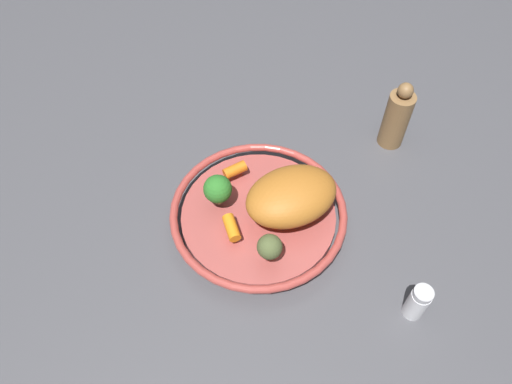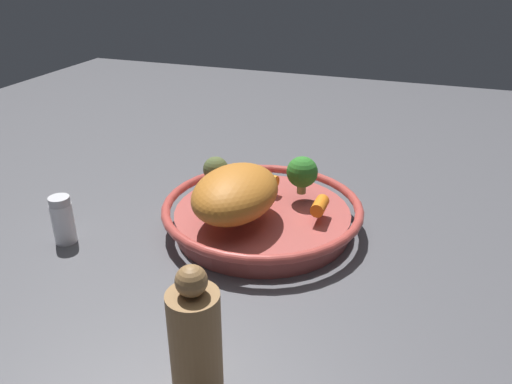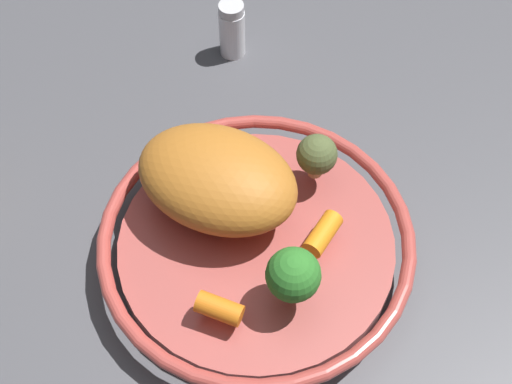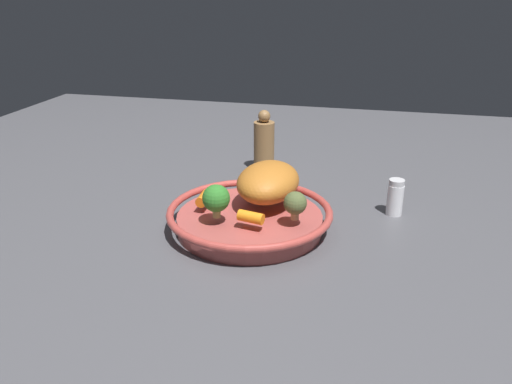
% 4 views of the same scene
% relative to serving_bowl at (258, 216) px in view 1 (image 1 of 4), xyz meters
% --- Properties ---
extents(ground_plane, '(2.12, 2.12, 0.00)m').
position_rel_serving_bowl_xyz_m(ground_plane, '(0.00, 0.00, -0.02)').
color(ground_plane, '#4C4C51').
extents(serving_bowl, '(0.31, 0.31, 0.05)m').
position_rel_serving_bowl_xyz_m(serving_bowl, '(0.00, 0.00, 0.00)').
color(serving_bowl, '#A84C47').
rests_on(serving_bowl, ground_plane).
extents(roast_chicken_piece, '(0.13, 0.17, 0.07)m').
position_rel_serving_bowl_xyz_m(roast_chicken_piece, '(0.02, 0.05, 0.06)').
color(roast_chicken_piece, '#B96C25').
rests_on(roast_chicken_piece, serving_bowl).
extents(baby_carrot_right, '(0.02, 0.04, 0.02)m').
position_rel_serving_bowl_xyz_m(baby_carrot_right, '(-0.09, 0.00, 0.03)').
color(baby_carrot_right, orange).
rests_on(baby_carrot_right, serving_bowl).
extents(baby_carrot_near_rim, '(0.05, 0.03, 0.02)m').
position_rel_serving_bowl_xyz_m(baby_carrot_near_rim, '(0.02, -0.06, 0.03)').
color(baby_carrot_near_rim, orange).
rests_on(baby_carrot_near_rim, serving_bowl).
extents(broccoli_floret_edge, '(0.05, 0.05, 0.06)m').
position_rel_serving_bowl_xyz_m(broccoli_floret_edge, '(-0.05, -0.05, 0.06)').
color(broccoli_floret_edge, '#94AC66').
rests_on(broccoli_floret_edge, serving_bowl).
extents(broccoli_floret_small, '(0.04, 0.04, 0.05)m').
position_rel_serving_bowl_xyz_m(broccoli_floret_small, '(0.09, -0.03, 0.05)').
color(broccoli_floret_small, tan).
rests_on(broccoli_floret_small, serving_bowl).
extents(salt_shaker, '(0.03, 0.03, 0.07)m').
position_rel_serving_bowl_xyz_m(salt_shaker, '(0.27, 0.14, 0.01)').
color(salt_shaker, white).
rests_on(salt_shaker, ground_plane).
extents(pepper_mill, '(0.05, 0.05, 0.15)m').
position_rel_serving_bowl_xyz_m(pepper_mill, '(-0.05, 0.33, 0.04)').
color(pepper_mill, olive).
rests_on(pepper_mill, ground_plane).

